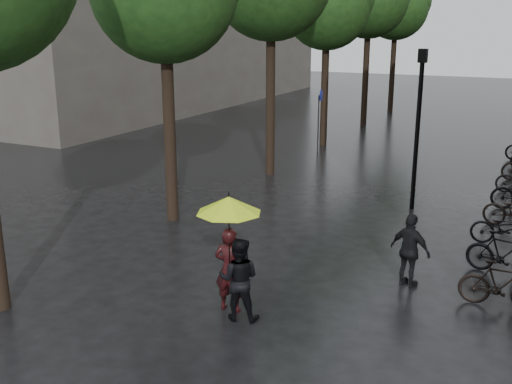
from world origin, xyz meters
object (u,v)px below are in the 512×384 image
Objects in this scene: person_burgundy at (230,270)px; pedestrian_walking at (410,250)px; lamp_post at (419,114)px; person_black at (239,279)px.

pedestrian_walking is (2.80, 2.62, -0.05)m from person_burgundy.
lamp_post is at bearing -58.51° from pedestrian_walking.
person_burgundy is at bearing 63.26° from pedestrian_walking.
lamp_post is (1.70, 8.11, 1.97)m from person_burgundy.
person_black is at bearing 68.91° from pedestrian_walking.
person_black is at bearing 139.71° from person_burgundy.
person_black is 1.01× the size of pedestrian_walking.
pedestrian_walking is 0.34× the size of lamp_post.
person_burgundy reaches higher than pedestrian_walking.
person_burgundy is 0.36× the size of lamp_post.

